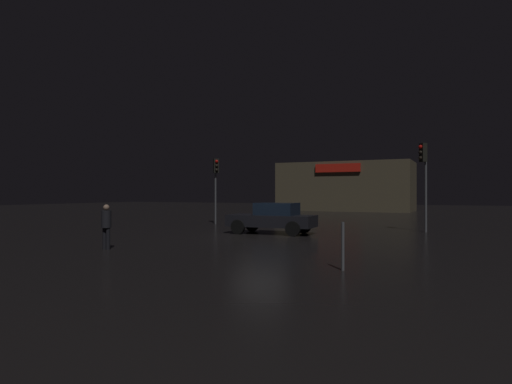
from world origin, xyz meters
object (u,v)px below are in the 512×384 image
traffic_signal_opposite (424,166)px  pedestrian (106,223)px  store_building (346,187)px  traffic_signal_main (216,175)px  car_near (273,218)px

traffic_signal_opposite → pedestrian: 15.62m
store_building → pedestrian: 37.78m
traffic_signal_main → car_near: 7.84m
car_near → pedestrian: 8.53m
traffic_signal_main → traffic_signal_opposite: bearing=-2.1°
traffic_signal_main → car_near: bearing=-37.4°
traffic_signal_main → pedestrian: (2.95, -12.52, -2.23)m
store_building → traffic_signal_main: size_ratio=3.48×
store_building → pedestrian: (0.67, -37.73, -1.81)m
traffic_signal_main → traffic_signal_opposite: (12.57, -0.46, 0.23)m
traffic_signal_opposite → car_near: bearing=-148.5°
traffic_signal_opposite → store_building: bearing=111.8°
traffic_signal_opposite → traffic_signal_main: bearing=177.9°
traffic_signal_main → pedestrian: 13.05m
traffic_signal_opposite → car_near: (-6.63, -4.07, -2.61)m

